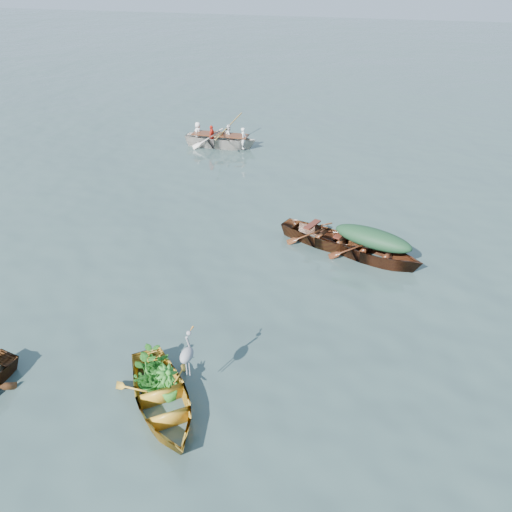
{
  "coord_description": "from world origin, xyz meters",
  "views": [
    {
      "loc": [
        3.09,
        -8.45,
        7.18
      ],
      "look_at": [
        -0.1,
        2.28,
        0.5
      ],
      "focal_mm": 35.0,
      "sensor_mm": 36.0,
      "label": 1
    }
  ],
  "objects_px": {
    "open_wooden_boat": "(325,245)",
    "rowed_boat": "(221,147)",
    "yellow_dinghy": "(163,408)",
    "heron": "(187,362)",
    "green_tarp_boat": "(370,259)"
  },
  "relations": [
    {
      "from": "open_wooden_boat",
      "to": "heron",
      "type": "bearing_deg",
      "value": -173.0
    },
    {
      "from": "green_tarp_boat",
      "to": "heron",
      "type": "relative_size",
      "value": 4.37
    },
    {
      "from": "open_wooden_boat",
      "to": "rowed_boat",
      "type": "height_order",
      "value": "rowed_boat"
    },
    {
      "from": "rowed_boat",
      "to": "heron",
      "type": "distance_m",
      "value": 14.74
    },
    {
      "from": "rowed_boat",
      "to": "heron",
      "type": "height_order",
      "value": "heron"
    },
    {
      "from": "yellow_dinghy",
      "to": "heron",
      "type": "height_order",
      "value": "heron"
    },
    {
      "from": "yellow_dinghy",
      "to": "green_tarp_boat",
      "type": "relative_size",
      "value": 0.83
    },
    {
      "from": "green_tarp_boat",
      "to": "rowed_boat",
      "type": "bearing_deg",
      "value": 61.05
    },
    {
      "from": "green_tarp_boat",
      "to": "rowed_boat",
      "type": "relative_size",
      "value": 0.9
    },
    {
      "from": "green_tarp_boat",
      "to": "rowed_boat",
      "type": "distance_m",
      "value": 10.72
    },
    {
      "from": "open_wooden_boat",
      "to": "heron",
      "type": "xyz_separation_m",
      "value": [
        -1.46,
        -6.56,
        0.91
      ]
    },
    {
      "from": "yellow_dinghy",
      "to": "open_wooden_boat",
      "type": "relative_size",
      "value": 0.84
    },
    {
      "from": "yellow_dinghy",
      "to": "heron",
      "type": "distance_m",
      "value": 1.07
    },
    {
      "from": "green_tarp_boat",
      "to": "heron",
      "type": "height_order",
      "value": "heron"
    },
    {
      "from": "green_tarp_boat",
      "to": "open_wooden_boat",
      "type": "xyz_separation_m",
      "value": [
        -1.32,
        0.44,
        0.0
      ]
    }
  ]
}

